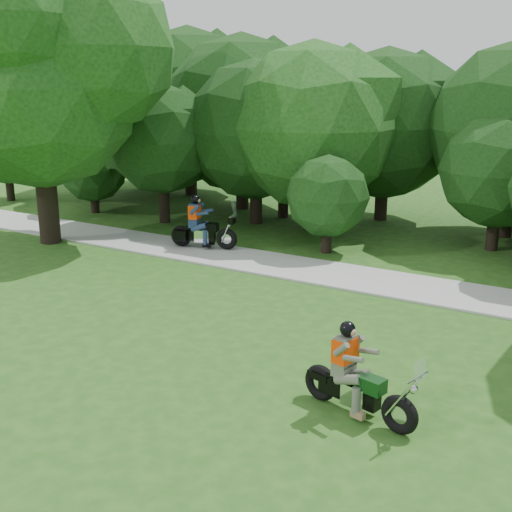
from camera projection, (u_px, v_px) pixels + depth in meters
The scene contains 6 objects.
ground at pixel (179, 400), 10.92m from camera, with size 100.00×100.00×0.00m, color #245016.
walkway at pixel (360, 279), 17.51m from camera, with size 60.00×2.20×0.06m, color #A9A9A3.
tree_line at pixel (434, 127), 22.26m from camera, with size 39.61×12.08×7.90m.
big_tree_west at pixel (43, 64), 20.32m from camera, with size 8.64×6.56×9.96m.
chopper_motorcycle at pixel (353, 381), 10.35m from camera, with size 2.17×0.85×1.56m.
touring_motorcycle at pixel (199, 229), 20.46m from camera, with size 2.20×1.10×1.71m.
Camera 1 is at (6.25, -7.76, 5.28)m, focal length 45.00 mm.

